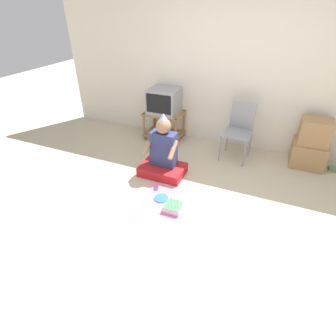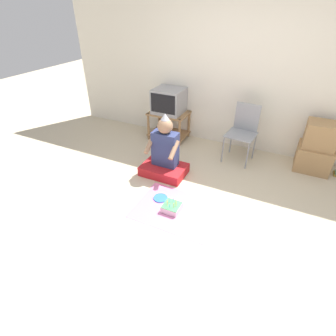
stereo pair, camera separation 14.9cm
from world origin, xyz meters
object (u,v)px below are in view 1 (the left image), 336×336
Objects in this scene: book_pile at (335,169)px; person_seated at (163,156)px; tv at (164,101)px; cardboard_box_stack at (311,145)px; folding_chair at (239,127)px; birthday_cake at (173,207)px; paper_plate at (161,198)px.

person_seated is at bearing -155.81° from book_pile.
person_seated is (0.46, -1.11, -0.42)m from tv.
tv is at bearing 112.69° from person_seated.
folding_chair is at bearing -171.42° from cardboard_box_stack.
birthday_cake is (0.91, -1.81, -0.66)m from tv.
book_pile is at bearing -3.53° from cardboard_box_stack.
person_seated is at bearing -67.31° from tv.
paper_plate is at bearing -67.76° from tv.
cardboard_box_stack is at bearing 29.17° from person_seated.
tv is 2.75× the size of book_pile.
folding_chair is 1.57m from book_pile.
cardboard_box_stack reaches higher than birthday_cake.
tv is at bearing 116.67° from birthday_cake.
tv is 2.93m from book_pile.
person_seated reaches higher than birthday_cake.
cardboard_box_stack is 3.97× the size of paper_plate.
cardboard_box_stack is at bearing 176.47° from book_pile.
folding_chair is 4.21× the size of birthday_cake.
book_pile reaches higher than paper_plate.
tv is at bearing 112.24° from paper_plate.
birthday_cake is (-1.93, -1.78, 0.02)m from book_pile.
book_pile is 0.20× the size of person_seated.
book_pile is 2.62m from person_seated.
cardboard_box_stack is at bearing 43.68° from paper_plate.
tv is at bearing 172.79° from folding_chair.
book_pile is at bearing -0.75° from tv.
tv is 2.67× the size of paper_plate.
tv is 2.14m from birthday_cake.
birthday_cake is at bearing -137.39° from book_pile.
birthday_cake is (-1.51, -1.80, -0.30)m from cardboard_box_stack.
paper_plate is (0.68, -1.67, -0.70)m from tv.
book_pile is at bearing 24.19° from person_seated.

